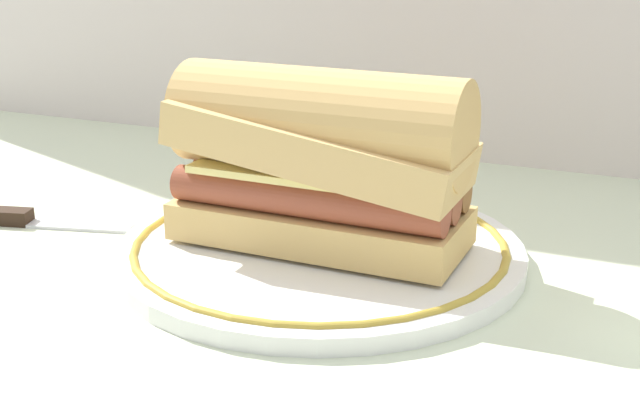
{
  "coord_description": "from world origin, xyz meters",
  "views": [
    {
      "loc": [
        0.24,
        -0.51,
        0.23
      ],
      "look_at": [
        0.01,
        0.01,
        0.04
      ],
      "focal_mm": 48.4,
      "sensor_mm": 36.0,
      "label": 1
    }
  ],
  "objects": [
    {
      "name": "ground_plane",
      "position": [
        0.0,
        0.0,
        0.0
      ],
      "size": [
        1.5,
        1.5,
        0.0
      ],
      "primitive_type": "plane",
      "color": "beige"
    },
    {
      "name": "plate",
      "position": [
        0.01,
        0.01,
        0.01
      ],
      "size": [
        0.29,
        0.29,
        0.01
      ],
      "color": "white",
      "rests_on": "ground_plane"
    },
    {
      "name": "sausage_sandwich",
      "position": [
        0.01,
        0.01,
        0.08
      ],
      "size": [
        0.21,
        0.09,
        0.12
      ],
      "rotation": [
        0.0,
        0.0,
        -0.02
      ],
      "color": "tan",
      "rests_on": "plate"
    },
    {
      "name": "butter_knife",
      "position": [
        -0.23,
        -0.01,
        0.0
      ],
      "size": [
        0.14,
        0.05,
        0.01
      ],
      "color": "silver",
      "rests_on": "ground_plane"
    }
  ]
}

